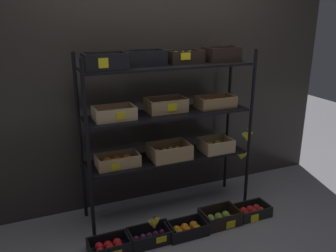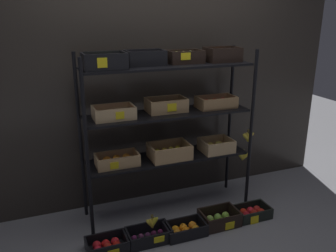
# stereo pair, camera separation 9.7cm
# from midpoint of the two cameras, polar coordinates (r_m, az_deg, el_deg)

# --- Properties ---
(ground_plane) EXTENTS (10.00, 10.00, 0.00)m
(ground_plane) POSITION_cam_midpoint_polar(r_m,az_deg,el_deg) (3.59, 0.80, -13.29)
(ground_plane) COLOR gray
(storefront_wall) EXTENTS (3.94, 0.12, 2.48)m
(storefront_wall) POSITION_cam_midpoint_polar(r_m,az_deg,el_deg) (3.50, -1.55, 7.68)
(storefront_wall) COLOR #2D2823
(storefront_wall) RESTS_ON ground_plane
(display_rack) EXTENTS (1.67, 0.42, 1.56)m
(display_rack) POSITION_cam_midpoint_polar(r_m,az_deg,el_deg) (3.18, 0.91, 2.48)
(display_rack) COLOR black
(display_rack) RESTS_ON ground_plane
(crate_ground_apple_red) EXTENTS (0.34, 0.23, 0.11)m
(crate_ground_apple_red) POSITION_cam_midpoint_polar(r_m,az_deg,el_deg) (3.07, -8.91, -18.63)
(crate_ground_apple_red) COLOR black
(crate_ground_apple_red) RESTS_ON ground_plane
(crate_ground_plum) EXTENTS (0.37, 0.23, 0.12)m
(crate_ground_plum) POSITION_cam_midpoint_polar(r_m,az_deg,el_deg) (3.15, -2.19, -17.45)
(crate_ground_plum) COLOR black
(crate_ground_plum) RESTS_ON ground_plane
(crate_ground_orange) EXTENTS (0.36, 0.21, 0.11)m
(crate_ground_orange) POSITION_cam_midpoint_polar(r_m,az_deg,el_deg) (3.23, 3.66, -16.41)
(crate_ground_orange) COLOR black
(crate_ground_orange) RESTS_ON ground_plane
(crate_ground_apple_green) EXTENTS (0.35, 0.25, 0.13)m
(crate_ground_apple_green) POSITION_cam_midpoint_polar(r_m,az_deg,el_deg) (3.39, 9.15, -14.67)
(crate_ground_apple_green) COLOR black
(crate_ground_apple_green) RESTS_ON ground_plane
(crate_ground_rightmost_apple_red) EXTENTS (0.33, 0.22, 0.11)m
(crate_ground_rightmost_apple_red) POSITION_cam_midpoint_polar(r_m,az_deg,el_deg) (3.56, 14.22, -13.43)
(crate_ground_rightmost_apple_red) COLOR black
(crate_ground_rightmost_apple_red) RESTS_ON ground_plane
(banana_bunch_loose) EXTENTS (0.13, 0.04, 0.13)m
(banana_bunch_loose) POSITION_cam_midpoint_polar(r_m,az_deg,el_deg) (3.08, -1.64, -15.36)
(banana_bunch_loose) COLOR brown
(banana_bunch_loose) RESTS_ON crate_ground_plum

